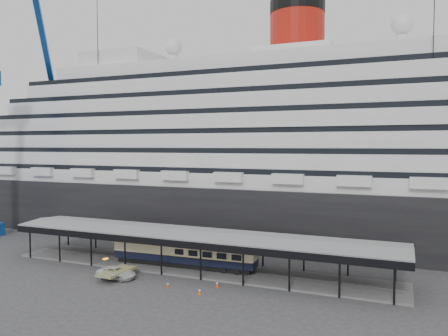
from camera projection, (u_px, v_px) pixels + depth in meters
The scene contains 8 objects.
ground at pixel (177, 279), 56.16m from camera, with size 200.00×200.00×0.00m, color #353538.
cruise_ship at pixel (256, 140), 84.74m from camera, with size 130.00×30.00×43.90m.
platform_canopy at pixel (195, 252), 60.65m from camera, with size 56.00×9.18×5.30m.
port_truck at pixel (117, 273), 56.50m from camera, with size 2.45×5.30×1.47m, color silver.
pullman_carriage at pixel (184, 250), 61.28m from camera, with size 21.16×3.56×20.68m.
traffic_cone_left at pixel (168, 284), 53.03m from camera, with size 0.37×0.37×0.70m.
traffic_cone_mid at pixel (200, 291), 50.44m from camera, with size 0.49×0.49×0.78m.
traffic_cone_right at pixel (217, 284), 52.92m from camera, with size 0.54×0.54×0.81m.
Camera 1 is at (26.57, -48.90, 17.27)m, focal length 35.00 mm.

